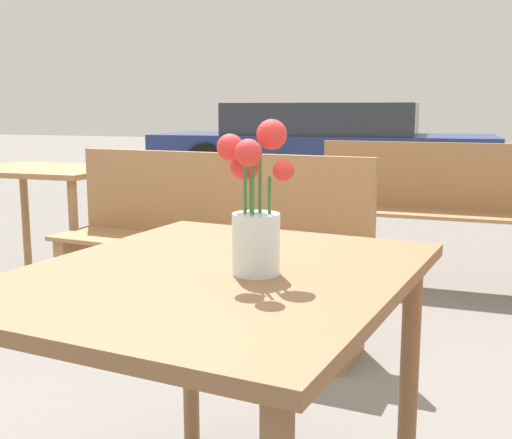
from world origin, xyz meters
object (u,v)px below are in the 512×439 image
object	(u,v)px
bench_near	(209,239)
bench_middle	(458,209)
parked_car	(323,146)
table_back	(45,187)
flower_vase	(255,216)
table_front	(216,310)

from	to	relation	value
bench_near	bench_middle	world-z (taller)	same
parked_car	bench_middle	bearing A→B (deg)	-66.65
table_back	parked_car	xyz separation A→B (m)	(0.27, 5.54, -0.05)
bench_middle	bench_near	bearing A→B (deg)	-128.85
flower_vase	table_back	bearing A→B (deg)	137.23
bench_near	table_front	bearing A→B (deg)	-65.05
table_back	parked_car	bearing A→B (deg)	87.18
bench_near	parked_car	bearing A→B (deg)	99.36
table_front	table_back	distance (m)	2.66
table_front	bench_near	world-z (taller)	bench_near
flower_vase	bench_middle	size ratio (longest dim) A/B	0.19
table_front	bench_near	distance (m)	1.55
flower_vase	table_back	distance (m)	2.74
bench_middle	parked_car	bearing A→B (deg)	113.35
table_front	parked_car	bearing A→B (deg)	102.51
bench_near	parked_car	distance (m)	6.07
flower_vase	bench_middle	world-z (taller)	flower_vase
table_front	table_back	xyz separation A→B (m)	(-1.91, 1.85, -0.01)
bench_near	table_back	world-z (taller)	bench_near
flower_vase	table_back	xyz separation A→B (m)	(-2.01, 1.86, -0.23)
bench_near	bench_middle	distance (m)	1.66
bench_middle	table_back	world-z (taller)	bench_middle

